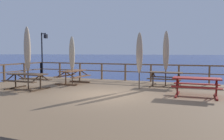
% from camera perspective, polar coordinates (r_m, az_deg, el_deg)
% --- Properties ---
extents(ground_plane, '(600.00, 600.00, 0.00)m').
position_cam_1_polar(ground_plane, '(10.08, -1.72, -10.44)').
color(ground_plane, navy).
extents(wooden_deck, '(15.23, 10.68, 0.78)m').
position_cam_1_polar(wooden_deck, '(9.99, -1.72, -8.28)').
color(wooden_deck, '#846647').
rests_on(wooden_deck, ground).
extents(railing_waterside_far, '(15.03, 0.10, 1.09)m').
position_cam_1_polar(railing_waterside_far, '(14.69, 6.37, 0.17)').
color(railing_waterside_far, brown).
rests_on(railing_waterside_far, wooden_deck).
extents(picnic_table_front_left, '(1.72, 1.42, 0.78)m').
position_cam_1_polar(picnic_table_front_left, '(12.61, 13.00, -1.45)').
color(picnic_table_front_left, brown).
rests_on(picnic_table_front_left, wooden_deck).
extents(picnic_table_mid_right, '(1.46, 1.85, 0.78)m').
position_cam_1_polar(picnic_table_mid_right, '(13.60, -9.55, -0.97)').
color(picnic_table_mid_right, brown).
rests_on(picnic_table_mid_right, wooden_deck).
extents(picnic_table_mid_centre, '(1.88, 1.43, 0.78)m').
position_cam_1_polar(picnic_table_mid_centre, '(10.11, 19.99, -2.96)').
color(picnic_table_mid_centre, maroon).
rests_on(picnic_table_mid_centre, wooden_deck).
extents(picnic_table_back_right, '(1.96, 1.44, 0.78)m').
position_cam_1_polar(picnic_table_back_right, '(12.12, -20.00, -1.79)').
color(picnic_table_back_right, brown).
rests_on(picnic_table_back_right, wooden_deck).
extents(patio_umbrella_tall_back_left, '(0.32, 0.32, 2.93)m').
position_cam_1_polar(patio_umbrella_tall_back_left, '(12.62, 13.09, 4.53)').
color(patio_umbrella_tall_back_left, '#4C3828').
rests_on(patio_umbrella_tall_back_left, wooden_deck).
extents(patio_umbrella_short_front, '(0.32, 0.32, 2.72)m').
position_cam_1_polar(patio_umbrella_short_front, '(13.54, -9.79, 3.98)').
color(patio_umbrella_short_front, '#4C3828').
rests_on(patio_umbrella_short_front, wooden_deck).
extents(patio_umbrella_short_back, '(0.32, 0.32, 2.77)m').
position_cam_1_polar(patio_umbrella_short_back, '(11.43, 6.74, 4.12)').
color(patio_umbrella_short_back, '#4C3828').
rests_on(patio_umbrella_short_back, wooden_deck).
extents(patio_umbrella_short_mid, '(0.32, 0.32, 3.05)m').
position_cam_1_polar(patio_umbrella_short_mid, '(12.07, -20.04, 4.76)').
color(patio_umbrella_short_mid, '#4C3828').
rests_on(patio_umbrella_short_mid, wooden_deck).
extents(lamp_post_hooked, '(0.65, 0.35, 3.20)m').
position_cam_1_polar(lamp_post_hooked, '(17.19, -16.48, 5.18)').
color(lamp_post_hooked, black).
rests_on(lamp_post_hooked, wooden_deck).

